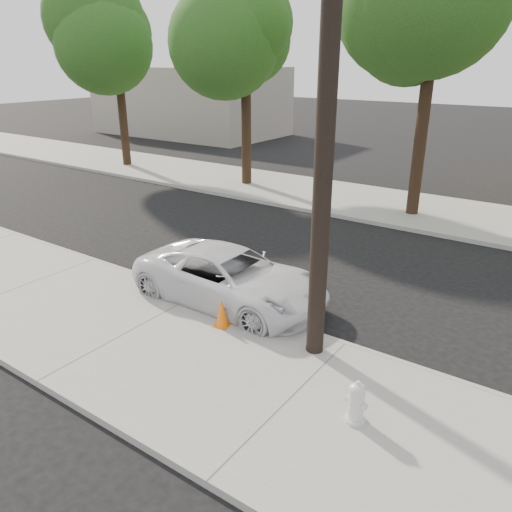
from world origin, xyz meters
name	(u,v)px	position (x,y,z in m)	size (l,w,h in m)	color
ground	(248,272)	(0.00, 0.00, 0.00)	(120.00, 120.00, 0.00)	black
near_sidewalk	(131,334)	(0.00, -4.30, 0.07)	(90.00, 4.40, 0.15)	gray
far_sidewalk	(369,203)	(0.00, 8.50, 0.07)	(90.00, 5.00, 0.15)	gray
curb_near	(198,296)	(0.00, -2.10, 0.07)	(90.00, 0.12, 0.16)	#9E9B93
building_far	(190,101)	(-20.00, 20.00, 2.50)	(14.00, 8.00, 5.00)	gray
utility_pole	(326,115)	(3.60, -2.70, 4.70)	(1.40, 0.34, 9.00)	black
tree_a	(116,38)	(-13.80, 7.85, 6.53)	(4.65, 4.50, 9.00)	black
tree_b	(247,44)	(-5.81, 8.06, 6.15)	(4.34, 4.20, 8.45)	black
tree_c	(441,14)	(2.22, 7.64, 6.91)	(4.96, 4.80, 9.55)	black
police_cruiser	(230,278)	(0.79, -1.80, 0.68)	(2.25, 4.88, 1.36)	white
fire_hydrant	(356,403)	(5.15, -4.18, 0.49)	(0.37, 0.34, 0.70)	silver
traffic_cone	(222,313)	(1.48, -3.00, 0.46)	(0.37, 0.37, 0.63)	orange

